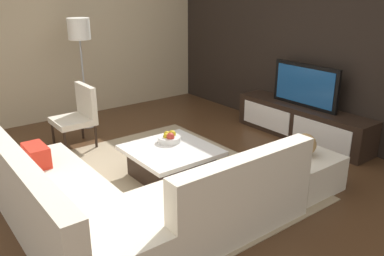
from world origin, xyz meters
The scene contains 13 objects.
ground_plane centered at (0.00, 0.00, 0.00)m, with size 14.00×14.00×0.00m, color #4C301C.
feature_wall_back centered at (0.00, 2.70, 1.40)m, with size 6.40×0.12×2.80m, color black.
side_wall_left centered at (-3.20, 0.20, 1.40)m, with size 0.12×5.20×2.80m, color #C6B28E.
area_rug centered at (-0.10, 0.00, 0.01)m, with size 3.09×2.49×0.01m, color tan.
media_console centered at (0.00, 2.40, 0.25)m, with size 2.18×0.48×0.50m.
television centered at (0.00, 2.40, 0.81)m, with size 1.10×0.06×0.62m.
sectional_couch centered at (0.53, -0.85, 0.28)m, with size 2.41×2.43×0.82m.
coffee_table centered at (-0.10, 0.10, 0.20)m, with size 0.97×0.94×0.38m.
accent_chair_near centered at (-1.76, -0.33, 0.49)m, with size 0.55×0.52×0.87m.
floor_lamp centered at (-2.48, 0.08, 1.46)m, with size 0.34×0.34×1.72m.
ottoman centered at (1.00, 1.14, 0.20)m, with size 0.70×0.70×0.40m, color beige.
fruit_bowl centered at (-0.28, 0.20, 0.43)m, with size 0.28×0.28×0.14m.
decorative_ball centered at (1.00, 1.14, 0.52)m, with size 0.25×0.25×0.25m, color #AD8451.
Camera 1 is at (3.49, -2.34, 2.18)m, focal length 37.54 mm.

